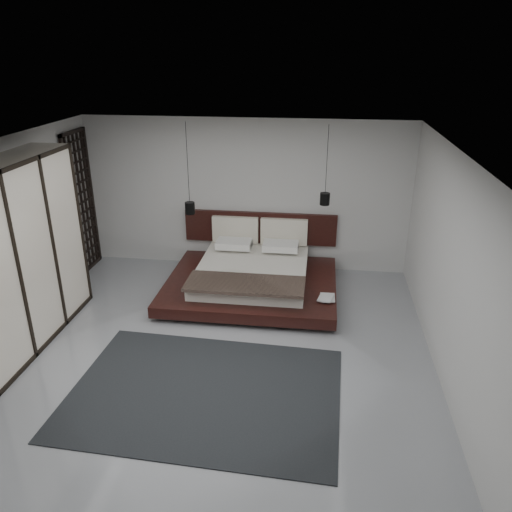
# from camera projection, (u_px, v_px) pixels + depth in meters

# --- Properties ---
(floor) EXTENTS (6.00, 6.00, 0.00)m
(floor) POSITION_uv_depth(u_px,v_px,m) (214.00, 349.00, 7.02)
(floor) COLOR gray
(floor) RESTS_ON ground
(ceiling) EXTENTS (6.00, 6.00, 0.00)m
(ceiling) POSITION_uv_depth(u_px,v_px,m) (207.00, 150.00, 5.94)
(ceiling) COLOR white
(ceiling) RESTS_ON wall_back
(wall_back) EXTENTS (6.00, 0.00, 6.00)m
(wall_back) POSITION_uv_depth(u_px,v_px,m) (246.00, 195.00, 9.22)
(wall_back) COLOR beige
(wall_back) RESTS_ON floor
(wall_front) EXTENTS (6.00, 0.00, 6.00)m
(wall_front) POSITION_uv_depth(u_px,v_px,m) (125.00, 413.00, 3.74)
(wall_front) COLOR beige
(wall_front) RESTS_ON floor
(wall_right) EXTENTS (0.00, 6.00, 6.00)m
(wall_right) POSITION_uv_depth(u_px,v_px,m) (450.00, 271.00, 6.12)
(wall_right) COLOR beige
(wall_right) RESTS_ON floor
(lattice_screen) EXTENTS (0.05, 0.90, 2.60)m
(lattice_screen) POSITION_uv_depth(u_px,v_px,m) (82.00, 203.00, 9.12)
(lattice_screen) COLOR black
(lattice_screen) RESTS_ON floor
(bed) EXTENTS (2.86, 2.42, 1.09)m
(bed) POSITION_uv_depth(u_px,v_px,m) (252.00, 275.00, 8.62)
(bed) COLOR black
(bed) RESTS_ON floor
(book_lower) EXTENTS (0.23, 0.31, 0.03)m
(book_lower) POSITION_uv_depth(u_px,v_px,m) (320.00, 297.00, 7.87)
(book_lower) COLOR #99724C
(book_lower) RESTS_ON bed
(book_upper) EXTENTS (0.27, 0.33, 0.02)m
(book_upper) POSITION_uv_depth(u_px,v_px,m) (319.00, 297.00, 7.84)
(book_upper) COLOR #99724C
(book_upper) RESTS_ON book_lower
(pendant_left) EXTENTS (0.17, 0.17, 1.60)m
(pendant_left) POSITION_uv_depth(u_px,v_px,m) (190.00, 208.00, 8.78)
(pendant_left) COLOR black
(pendant_left) RESTS_ON ceiling
(pendant_right) EXTENTS (0.17, 0.17, 1.33)m
(pendant_right) POSITION_uv_depth(u_px,v_px,m) (325.00, 199.00, 8.40)
(pendant_right) COLOR black
(pendant_right) RESTS_ON ceiling
(wardrobe) EXTENTS (0.63, 2.66, 2.61)m
(wardrobe) POSITION_uv_depth(u_px,v_px,m) (16.00, 256.00, 6.79)
(wardrobe) COLOR silver
(wardrobe) RESTS_ON floor
(rug) EXTENTS (3.37, 2.47, 0.01)m
(rug) POSITION_uv_depth(u_px,v_px,m) (205.00, 392.00, 6.15)
(rug) COLOR black
(rug) RESTS_ON floor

